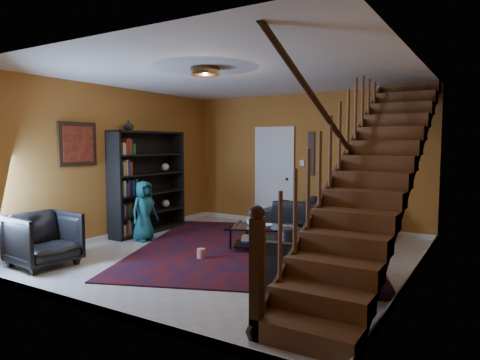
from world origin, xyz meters
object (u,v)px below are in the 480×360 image
object	(u,v)px
bookshelf	(148,184)
coffee_table	(265,237)
armchair_right	(304,261)
armchair_left	(44,239)
sofa	(320,217)

from	to	relation	value
bookshelf	coffee_table	size ratio (longest dim) A/B	1.64
bookshelf	armchair_right	world-z (taller)	bookshelf
bookshelf	armchair_left	world-z (taller)	bookshelf
bookshelf	coffee_table	world-z (taller)	bookshelf
sofa	armchair_right	distance (m)	3.29
sofa	armchair_right	world-z (taller)	sofa
sofa	armchair_left	xyz separation A→B (m)	(-2.57, -4.24, 0.07)
sofa	coffee_table	distance (m)	1.83
sofa	coffee_table	bearing A→B (deg)	79.33
armchair_right	coffee_table	xyz separation A→B (m)	(-1.24, 1.33, -0.09)
armchair_right	coffee_table	size ratio (longest dim) A/B	0.80
armchair_left	armchair_right	distance (m)	3.72
armchair_left	coffee_table	distance (m)	3.36
armchair_left	coffee_table	xyz separation A→B (m)	(2.31, 2.43, -0.16)
armchair_right	armchair_left	bearing A→B (deg)	-79.99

